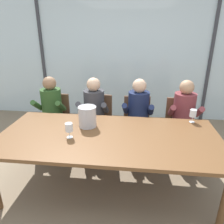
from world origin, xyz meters
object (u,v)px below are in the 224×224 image
at_px(person_maroon_top, 184,115).
at_px(ice_bucket_primary, 87,116).
at_px(chair_near_curtain, 56,116).
at_px(chair_left_of_center, 98,118).
at_px(wine_glass_by_left_taster, 69,128).
at_px(chair_center, 137,120).
at_px(wine_glass_near_bucket, 193,114).
at_px(chair_right_of_center, 179,122).
at_px(person_charcoal_jacket, 93,111).
at_px(person_navy_polo, 138,113).
at_px(person_olive_shirt, 51,110).
at_px(dining_table, 109,140).

relative_size(person_maroon_top, ice_bucket_primary, 4.57).
distance_m(chair_near_curtain, ice_bucket_primary, 1.12).
xyz_separation_m(chair_near_curtain, ice_bucket_primary, (0.73, -0.77, 0.36)).
relative_size(chair_left_of_center, wine_glass_by_left_taster, 5.03).
distance_m(chair_near_curtain, chair_center, 1.34).
distance_m(chair_near_curtain, person_maroon_top, 2.05).
xyz_separation_m(person_maroon_top, wine_glass_near_bucket, (0.02, -0.37, 0.17)).
xyz_separation_m(chair_right_of_center, ice_bucket_primary, (-1.28, -0.76, 0.36)).
bearing_deg(chair_near_curtain, person_charcoal_jacket, -10.56).
relative_size(person_navy_polo, ice_bucket_primary, 4.57).
bearing_deg(person_charcoal_jacket, person_navy_polo, -0.65).
bearing_deg(wine_glass_near_bucket, person_olive_shirt, 169.97).
relative_size(person_olive_shirt, ice_bucket_primary, 4.57).
bearing_deg(person_olive_shirt, person_charcoal_jacket, -2.30).
xyz_separation_m(dining_table, chair_near_curtain, (-1.02, 0.99, -0.17)).
distance_m(dining_table, person_charcoal_jacket, 0.93).
bearing_deg(person_navy_polo, dining_table, -108.61).
distance_m(chair_near_curtain, person_navy_polo, 1.38).
distance_m(chair_near_curtain, person_olive_shirt, 0.22).
bearing_deg(person_maroon_top, chair_left_of_center, 175.65).
xyz_separation_m(chair_center, wine_glass_by_left_taster, (-0.75, -1.09, 0.35)).
distance_m(dining_table, chair_left_of_center, 1.08).
distance_m(chair_right_of_center, ice_bucket_primary, 1.53).
relative_size(person_olive_shirt, person_navy_polo, 1.00).
distance_m(chair_right_of_center, wine_glass_near_bucket, 0.60).
height_order(person_maroon_top, ice_bucket_primary, person_maroon_top).
bearing_deg(chair_left_of_center, wine_glass_near_bucket, -17.85).
xyz_separation_m(ice_bucket_primary, wine_glass_by_left_taster, (-0.14, -0.32, -0.01)).
bearing_deg(chair_center, ice_bucket_primary, -130.42).
distance_m(ice_bucket_primary, wine_glass_by_left_taster, 0.34).
bearing_deg(chair_center, dining_table, -110.18).
height_order(chair_near_curtain, person_olive_shirt, person_olive_shirt).
xyz_separation_m(person_navy_polo, wine_glass_near_bucket, (0.70, -0.37, 0.17)).
bearing_deg(person_charcoal_jacket, chair_near_curtain, 168.54).
relative_size(chair_left_of_center, person_maroon_top, 0.73).
xyz_separation_m(person_olive_shirt, person_charcoal_jacket, (0.69, -0.00, 0.00)).
height_order(chair_left_of_center, person_charcoal_jacket, person_charcoal_jacket).
height_order(chair_near_curtain, person_navy_polo, person_navy_polo).
xyz_separation_m(person_olive_shirt, wine_glass_by_left_taster, (0.61, -0.96, 0.18)).
xyz_separation_m(chair_left_of_center, chair_center, (0.63, -0.03, 0.00)).
bearing_deg(ice_bucket_primary, person_navy_polo, 45.56).
bearing_deg(person_maroon_top, person_olive_shirt, -177.24).
height_order(dining_table, chair_near_curtain, chair_near_curtain).
relative_size(ice_bucket_primary, wine_glass_by_left_taster, 1.50).
bearing_deg(wine_glass_near_bucket, chair_center, 144.80).
height_order(dining_table, person_navy_polo, person_navy_polo).
height_order(ice_bucket_primary, wine_glass_near_bucket, ice_bucket_primary).
bearing_deg(chair_left_of_center, chair_near_curtain, -173.19).
height_order(chair_left_of_center, ice_bucket_primary, ice_bucket_primary).
xyz_separation_m(person_navy_polo, wine_glass_by_left_taster, (-0.77, -0.96, 0.18)).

